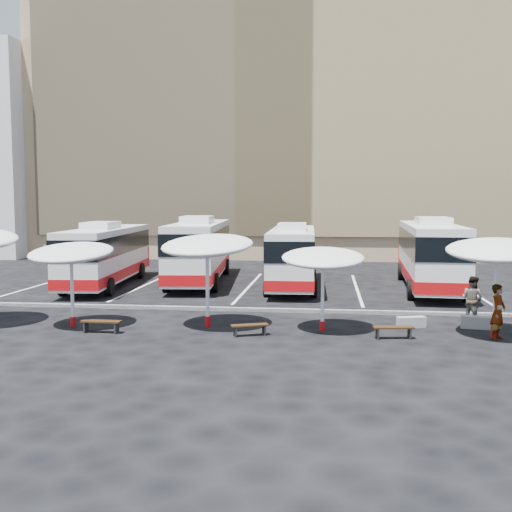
# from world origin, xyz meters

# --- Properties ---
(ground) EXTENTS (120.00, 120.00, 0.00)m
(ground) POSITION_xyz_m (0.00, 0.00, 0.00)
(ground) COLOR black
(ground) RESTS_ON ground
(sandstone_building) EXTENTS (42.00, 18.25, 29.60)m
(sandstone_building) POSITION_xyz_m (0.00, 31.87, 12.63)
(sandstone_building) COLOR tan
(sandstone_building) RESTS_ON ground
(curb_divider) EXTENTS (34.00, 0.25, 0.15)m
(curb_divider) POSITION_xyz_m (0.00, 0.50, 0.07)
(curb_divider) COLOR black
(curb_divider) RESTS_ON ground
(bay_lines) EXTENTS (24.15, 12.00, 0.01)m
(bay_lines) POSITION_xyz_m (0.00, 8.00, 0.01)
(bay_lines) COLOR white
(bay_lines) RESTS_ON ground
(bus_0) EXTENTS (3.46, 11.73, 3.67)m
(bus_0) POSITION_xyz_m (-8.13, 7.55, 1.87)
(bus_0) COLOR white
(bus_0) RESTS_ON ground
(bus_1) EXTENTS (3.77, 12.65, 3.96)m
(bus_1) POSITION_xyz_m (-3.19, 9.74, 2.02)
(bus_1) COLOR white
(bus_1) RESTS_ON ground
(bus_2) EXTENTS (2.91, 11.46, 3.62)m
(bus_2) POSITION_xyz_m (2.43, 8.43, 1.85)
(bus_2) COLOR white
(bus_2) RESTS_ON ground
(bus_3) EXTENTS (3.43, 12.63, 3.97)m
(bus_3) POSITION_xyz_m (9.95, 8.45, 2.03)
(bus_3) COLOR white
(bus_3) RESTS_ON ground
(sunshade_1) EXTENTS (3.34, 3.38, 3.33)m
(sunshade_1) POSITION_xyz_m (-5.30, -3.47, 2.83)
(sunshade_1) COLOR white
(sunshade_1) RESTS_ON ground
(sunshade_2) EXTENTS (4.15, 4.19, 3.66)m
(sunshade_2) POSITION_xyz_m (-0.15, -2.92, 3.11)
(sunshade_2) COLOR white
(sunshade_2) RESTS_ON ground
(sunshade_3) EXTENTS (3.16, 3.20, 3.19)m
(sunshade_3) POSITION_xyz_m (4.21, -3.12, 2.71)
(sunshade_3) COLOR white
(sunshade_3) RESTS_ON ground
(sunshade_4) EXTENTS (4.32, 4.35, 3.62)m
(sunshade_4) POSITION_xyz_m (10.24, -3.50, 3.08)
(sunshade_4) COLOR white
(sunshade_4) RESTS_ON ground
(wood_bench_1) EXTENTS (1.48, 0.42, 0.45)m
(wood_bench_1) POSITION_xyz_m (-3.80, -4.43, 0.35)
(wood_bench_1) COLOR black
(wood_bench_1) RESTS_ON ground
(wood_bench_2) EXTENTS (1.37, 0.83, 0.41)m
(wood_bench_2) POSITION_xyz_m (1.65, -4.27, 0.31)
(wood_bench_2) COLOR black
(wood_bench_2) RESTS_ON ground
(wood_bench_3) EXTENTS (1.45, 0.57, 0.43)m
(wood_bench_3) POSITION_xyz_m (6.69, -4.13, 0.33)
(wood_bench_3) COLOR black
(wood_bench_3) RESTS_ON ground
(conc_bench_0) EXTENTS (1.14, 0.65, 0.40)m
(conc_bench_0) POSITION_xyz_m (7.57, -2.10, 0.20)
(conc_bench_0) COLOR gray
(conc_bench_0) RESTS_ON ground
(conc_bench_1) EXTENTS (1.29, 0.62, 0.46)m
(conc_bench_1) POSITION_xyz_m (10.04, -2.04, 0.23)
(conc_bench_1) COLOR gray
(conc_bench_1) RESTS_ON ground
(passenger_0) EXTENTS (0.79, 0.84, 1.93)m
(passenger_0) POSITION_xyz_m (10.27, -3.79, 0.97)
(passenger_0) COLOR black
(passenger_0) RESTS_ON ground
(passenger_1) EXTENTS (1.12, 1.13, 1.84)m
(passenger_1) POSITION_xyz_m (10.11, -0.83, 0.92)
(passenger_1) COLOR black
(passenger_1) RESTS_ON ground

